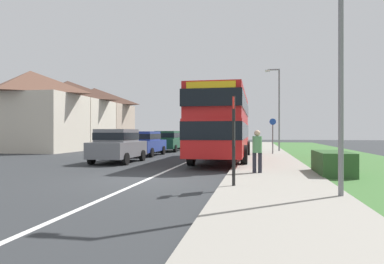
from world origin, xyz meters
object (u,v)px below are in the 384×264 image
parked_car_dark_green (168,140)px  street_lamp_mid (278,104)px  parked_car_white (182,139)px  parked_car_grey (118,144)px  parked_car_blue (145,142)px  double_decker_bus (223,122)px  pedestrian_at_stop (257,149)px  bus_stop_sign (234,134)px  cycle_route_sign (273,134)px  street_lamp_near (336,37)px

parked_car_dark_green → street_lamp_mid: street_lamp_mid is taller
parked_car_white → street_lamp_mid: (8.83, -5.11, 2.88)m
parked_car_grey → parked_car_blue: size_ratio=0.89×
double_decker_bus → pedestrian_at_stop: double_decker_bus is taller
bus_stop_sign → parked_car_white: bearing=105.9°
cycle_route_sign → street_lamp_near: size_ratio=0.39×
double_decker_bus → pedestrian_at_stop: (1.83, -6.27, -1.17)m
pedestrian_at_stop → street_lamp_near: street_lamp_near is taller
parked_car_blue → bus_stop_sign: bearing=-61.6°
parked_car_blue → cycle_route_sign: 8.68m
parked_car_white → cycle_route_sign: 12.04m
cycle_route_sign → pedestrian_at_stop: bearing=-95.5°
parked_car_blue → street_lamp_near: (9.14, -13.44, 2.91)m
parked_car_grey → parked_car_white: parked_car_grey is taller
parked_car_white → bus_stop_sign: bus_stop_sign is taller
parked_car_white → bus_stop_sign: (6.56, -23.06, 0.61)m
parked_car_white → pedestrian_at_stop: 21.19m
parked_car_dark_green → pedestrian_at_stop: (7.16, -14.51, 0.06)m
parked_car_blue → parked_car_dark_green: (0.19, 5.26, 0.02)m
double_decker_bus → parked_car_blue: size_ratio=2.43×
double_decker_bus → parked_car_blue: bearing=151.7°
parked_car_grey → street_lamp_near: 12.50m
parked_car_white → bus_stop_sign: bearing=-74.1°
pedestrian_at_stop → cycle_route_sign: 11.28m
parked_car_white → pedestrian_at_stop: (7.21, -19.92, 0.05)m
parked_car_blue → street_lamp_mid: 10.95m
street_lamp_near → street_lamp_mid: bearing=90.5°
parked_car_dark_green → bus_stop_sign: size_ratio=1.55×
parked_car_dark_green → street_lamp_mid: size_ratio=0.62×
double_decker_bus → parked_car_blue: 6.40m
parked_car_grey → street_lamp_mid: bearing=50.8°
parked_car_blue → bus_stop_sign: bus_stop_sign is taller
parked_car_grey → street_lamp_near: size_ratio=0.60×
cycle_route_sign → street_lamp_near: bearing=-87.4°
street_lamp_near → pedestrian_at_stop: bearing=113.0°
parked_car_dark_green → double_decker_bus: bearing=-57.1°
pedestrian_at_stop → parked_car_grey: bearing=150.1°
pedestrian_at_stop → bus_stop_sign: (-0.65, -3.14, 0.56)m
pedestrian_at_stop → bus_stop_sign: size_ratio=0.64×
parked_car_dark_green → parked_car_grey: bearing=-89.8°
street_lamp_near → parked_car_grey: bearing=137.0°
double_decker_bus → cycle_route_sign: (2.91, 4.94, -0.71)m
parked_car_dark_green → pedestrian_at_stop: size_ratio=2.41×
double_decker_bus → bus_stop_sign: 9.50m
pedestrian_at_stop → cycle_route_sign: bearing=84.5°
bus_stop_sign → double_decker_bus: bearing=97.2°
bus_stop_sign → street_lamp_near: 3.49m
pedestrian_at_stop → street_lamp_mid: size_ratio=0.26×
bus_stop_sign → street_lamp_near: (2.43, -1.05, 2.27)m
bus_stop_sign → street_lamp_near: bearing=-23.4°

